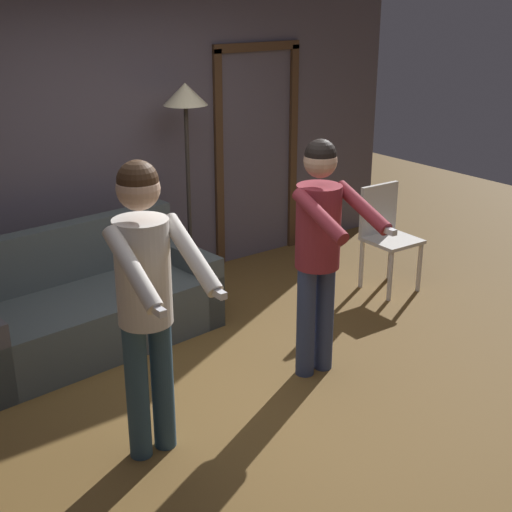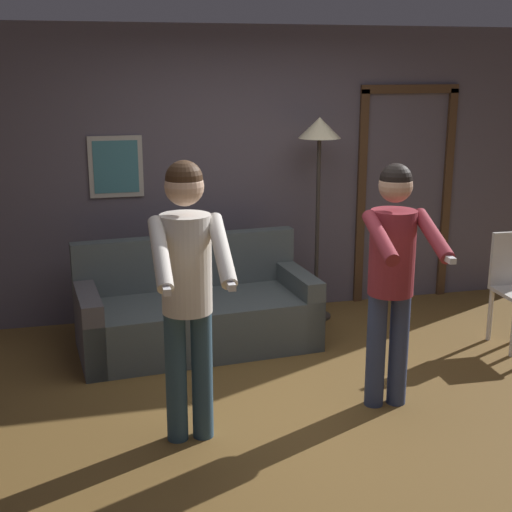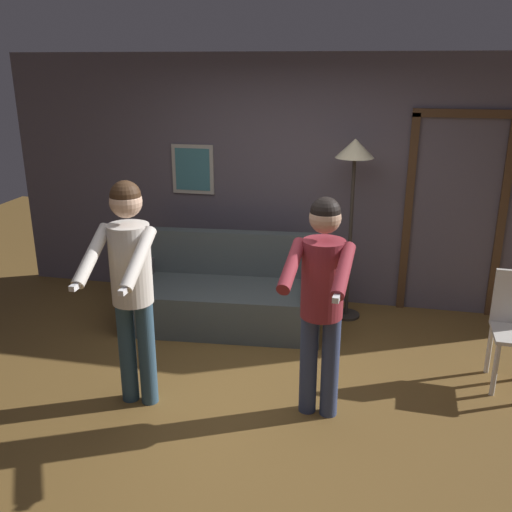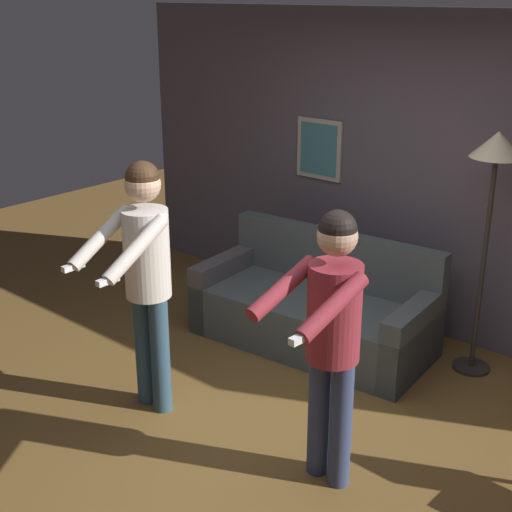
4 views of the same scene
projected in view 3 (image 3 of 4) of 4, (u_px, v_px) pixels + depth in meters
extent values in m
plane|color=brown|center=(256.00, 401.00, 4.43)|extent=(12.00, 12.00, 0.00)
cube|color=#58505C|center=(299.00, 183.00, 5.98)|extent=(6.40, 0.06, 2.60)
cube|color=#B7B2A8|center=(193.00, 169.00, 6.14)|extent=(0.46, 0.02, 0.53)
cube|color=teal|center=(193.00, 169.00, 6.13)|extent=(0.38, 0.01, 0.45)
cube|color=#4C331E|center=(408.00, 215.00, 5.80)|extent=(0.08, 0.04, 2.04)
cube|color=#4C331E|center=(502.00, 220.00, 5.62)|extent=(0.08, 0.04, 2.04)
cube|color=#4C331E|center=(466.00, 113.00, 5.38)|extent=(0.98, 0.04, 0.08)
cube|color=#4D5656|center=(225.00, 305.00, 5.66)|extent=(1.96, 1.00, 0.42)
cube|color=#4D5656|center=(230.00, 252.00, 5.85)|extent=(1.91, 0.29, 0.45)
cube|color=#535053|center=(140.00, 293.00, 5.74)|extent=(0.23, 0.86, 0.58)
cube|color=#4C5554|center=(313.00, 302.00, 5.53)|extent=(0.23, 0.86, 0.58)
cylinder|color=#332D28|center=(346.00, 315.00, 5.92)|extent=(0.28, 0.28, 0.02)
cylinder|color=#332D28|center=(350.00, 239.00, 5.66)|extent=(0.04, 0.04, 1.62)
cone|color=#F9EAB7|center=(355.00, 148.00, 5.36)|extent=(0.37, 0.37, 0.18)
cylinder|color=#314F64|center=(127.00, 351.00, 4.33)|extent=(0.13, 0.13, 0.83)
cylinder|color=#314F64|center=(147.00, 353.00, 4.30)|extent=(0.13, 0.13, 0.83)
cylinder|color=silver|center=(131.00, 264.00, 4.09)|extent=(0.30, 0.30, 0.59)
sphere|color=#D8AD8E|center=(126.00, 202.00, 3.94)|extent=(0.23, 0.23, 0.23)
sphere|color=#382314|center=(125.00, 196.00, 3.93)|extent=(0.22, 0.22, 0.22)
cylinder|color=silver|center=(92.00, 255.00, 3.87)|extent=(0.10, 0.49, 0.34)
cube|color=white|center=(77.00, 285.00, 3.71)|extent=(0.04, 0.15, 0.04)
cylinder|color=silver|center=(139.00, 259.00, 3.80)|extent=(0.10, 0.49, 0.34)
cube|color=white|center=(126.00, 289.00, 3.64)|extent=(0.04, 0.15, 0.04)
cylinder|color=#354166|center=(309.00, 364.00, 4.20)|extent=(0.13, 0.13, 0.79)
cylinder|color=#354166|center=(330.00, 367.00, 4.15)|extent=(0.13, 0.13, 0.79)
cylinder|color=maroon|center=(323.00, 279.00, 3.95)|extent=(0.30, 0.30, 0.56)
sphere|color=tan|center=(325.00, 218.00, 3.81)|extent=(0.22, 0.22, 0.22)
sphere|color=black|center=(325.00, 212.00, 3.80)|extent=(0.21, 0.21, 0.21)
cylinder|color=maroon|center=(292.00, 265.00, 3.74)|extent=(0.13, 0.50, 0.26)
cylinder|color=maroon|center=(343.00, 270.00, 3.64)|extent=(0.13, 0.50, 0.26)
cube|color=white|center=(337.00, 296.00, 3.46)|extent=(0.05, 0.15, 0.04)
cylinder|color=silver|center=(495.00, 370.00, 4.45)|extent=(0.04, 0.04, 0.45)
cylinder|color=silver|center=(489.00, 348.00, 4.78)|extent=(0.04, 0.04, 0.45)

